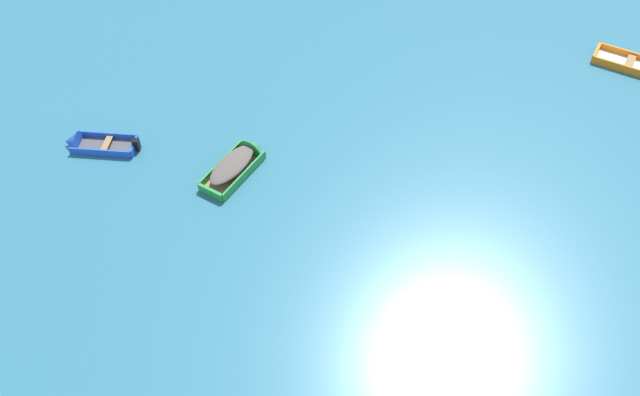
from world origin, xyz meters
name	(u,v)px	position (x,y,z in m)	size (l,w,h in m)	color
rowboat_blue_foreground_center	(88,144)	(-9.80, 26.48, 0.17)	(3.15, 1.12, 0.96)	#4C4C51
rowboat_green_distant_center	(240,160)	(-3.36, 26.14, 0.30)	(2.39, 3.42, 1.10)	#99754C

